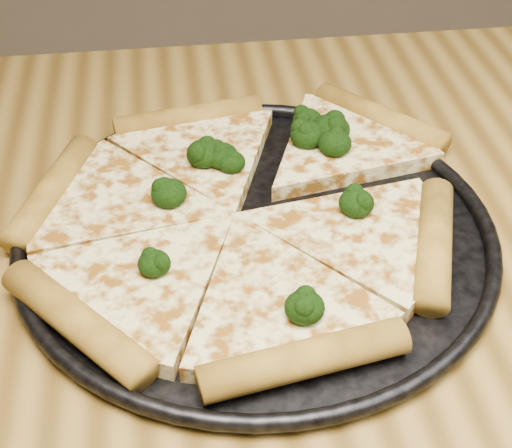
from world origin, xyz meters
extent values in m
cube|color=olive|center=(0.00, 0.00, 0.73)|extent=(1.20, 0.90, 0.04)
cylinder|color=black|center=(-0.07, 0.08, 0.75)|extent=(0.38, 0.38, 0.01)
torus|color=black|center=(-0.07, 0.08, 0.76)|extent=(0.40, 0.40, 0.01)
cylinder|color=#AD832B|center=(0.07, 0.23, 0.77)|extent=(0.12, 0.13, 0.03)
cylinder|color=#AD832B|center=(-0.12, 0.25, 0.77)|extent=(0.15, 0.05, 0.03)
cylinder|color=#AD832B|center=(-0.24, 0.15, 0.77)|extent=(0.08, 0.15, 0.03)
cylinder|color=#AD832B|center=(-0.21, -0.01, 0.77)|extent=(0.12, 0.13, 0.03)
cylinder|color=#AD832B|center=(-0.06, -0.06, 0.77)|extent=(0.15, 0.05, 0.03)
cylinder|color=#AD832B|center=(0.06, 0.04, 0.77)|extent=(0.08, 0.15, 0.03)
ellipsoid|color=black|center=(-0.06, -0.03, 0.78)|extent=(0.03, 0.03, 0.02)
ellipsoid|color=black|center=(0.01, 0.08, 0.78)|extent=(0.03, 0.03, 0.02)
ellipsoid|color=black|center=(-0.09, 0.17, 0.78)|extent=(0.03, 0.03, 0.02)
ellipsoid|color=black|center=(-0.01, 0.22, 0.78)|extent=(0.03, 0.03, 0.02)
ellipsoid|color=black|center=(-0.01, 0.19, 0.78)|extent=(0.03, 0.03, 0.02)
ellipsoid|color=black|center=(0.01, 0.17, 0.78)|extent=(0.03, 0.03, 0.02)
ellipsoid|color=black|center=(0.01, 0.19, 0.78)|extent=(0.04, 0.04, 0.03)
ellipsoid|color=black|center=(-0.11, 0.17, 0.78)|extent=(0.03, 0.03, 0.02)
ellipsoid|color=black|center=(-0.14, 0.12, 0.78)|extent=(0.03, 0.03, 0.02)
ellipsoid|color=black|center=(-0.09, 0.16, 0.78)|extent=(0.02, 0.02, 0.02)
ellipsoid|color=black|center=(-0.16, 0.03, 0.78)|extent=(0.02, 0.02, 0.02)
camera|label=1|loc=(-0.14, -0.39, 1.16)|focal=53.22mm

